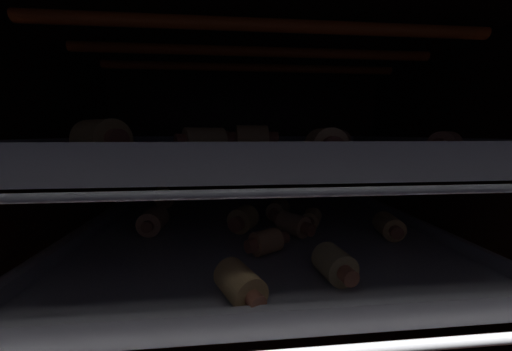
{
  "coord_description": "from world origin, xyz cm",
  "views": [
    {
      "loc": [
        -3.92,
        -36.11,
        24.48
      ],
      "look_at": [
        0.0,
        4.06,
        18.39
      ],
      "focal_mm": 19.43,
      "sensor_mm": 36.0,
      "label": 1
    }
  ],
  "objects_px": {
    "pig_in_blanket_lower_7": "(293,224)",
    "pig_in_blanket_upper_2": "(252,140)",
    "pig_in_blanket_lower_9": "(153,221)",
    "baking_tray_upper": "(259,153)",
    "pig_in_blanket_upper_3": "(335,140)",
    "pig_in_blanket_upper_5": "(204,143)",
    "oven_rack_lower": "(259,238)",
    "pig_in_blanket_lower_1": "(278,210)",
    "pig_in_blanket_upper_1": "(102,139)",
    "heating_element": "(259,52)",
    "pig_in_blanket_lower_6": "(311,219)",
    "pig_in_blanket_lower_4": "(389,226)",
    "pig_in_blanket_upper_6": "(325,145)",
    "pig_in_blanket_upper_4": "(217,140)",
    "pig_in_blanket_lower_5": "(164,197)",
    "pig_in_blanket_upper_8": "(335,139)",
    "pig_in_blanket_lower_8": "(243,220)",
    "pig_in_blanket_upper_0": "(325,138)",
    "pig_in_blanket_lower_0": "(334,264)",
    "baking_tray_lower": "(259,232)",
    "pig_in_blanket_lower_3": "(267,242)",
    "oven_rack_upper": "(259,160)",
    "pig_in_blanket_upper_7": "(445,144)",
    "pig_in_blanket_lower_2": "(240,284)"
  },
  "relations": [
    {
      "from": "pig_in_blanket_lower_7",
      "to": "pig_in_blanket_upper_2",
      "type": "relative_size",
      "value": 1.12
    },
    {
      "from": "pig_in_blanket_lower_9",
      "to": "baking_tray_upper",
      "type": "height_order",
      "value": "baking_tray_upper"
    },
    {
      "from": "pig_in_blanket_upper_3",
      "to": "pig_in_blanket_upper_5",
      "type": "height_order",
      "value": "same"
    },
    {
      "from": "oven_rack_lower",
      "to": "pig_in_blanket_lower_1",
      "type": "distance_m",
      "value": 0.07
    },
    {
      "from": "pig_in_blanket_lower_9",
      "to": "pig_in_blanket_upper_1",
      "type": "xyz_separation_m",
      "value": [
        -0.01,
        -0.12,
        0.11
      ]
    },
    {
      "from": "heating_element",
      "to": "pig_in_blanket_lower_6",
      "type": "bearing_deg",
      "value": 5.28
    },
    {
      "from": "pig_in_blanket_lower_4",
      "to": "pig_in_blanket_upper_6",
      "type": "height_order",
      "value": "pig_in_blanket_upper_6"
    },
    {
      "from": "pig_in_blanket_lower_7",
      "to": "pig_in_blanket_upper_4",
      "type": "xyz_separation_m",
      "value": [
        -0.1,
        0.07,
        0.11
      ]
    },
    {
      "from": "pig_in_blanket_lower_9",
      "to": "pig_in_blanket_upper_6",
      "type": "xyz_separation_m",
      "value": [
        0.18,
        -0.16,
        0.11
      ]
    },
    {
      "from": "pig_in_blanket_upper_4",
      "to": "pig_in_blanket_upper_2",
      "type": "bearing_deg",
      "value": -71.57
    },
    {
      "from": "pig_in_blanket_upper_4",
      "to": "pig_in_blanket_upper_6",
      "type": "xyz_separation_m",
      "value": [
        0.09,
        -0.21,
        -0.0
      ]
    },
    {
      "from": "oven_rack_lower",
      "to": "pig_in_blanket_lower_5",
      "type": "xyz_separation_m",
      "value": [
        -0.16,
        0.14,
        0.03
      ]
    },
    {
      "from": "baking_tray_upper",
      "to": "pig_in_blanket_upper_4",
      "type": "relative_size",
      "value": 7.71
    },
    {
      "from": "oven_rack_lower",
      "to": "pig_in_blanket_upper_8",
      "type": "xyz_separation_m",
      "value": [
        0.11,
        0.02,
        0.13
      ]
    },
    {
      "from": "pig_in_blanket_lower_8",
      "to": "pig_in_blanket_upper_0",
      "type": "bearing_deg",
      "value": 31.44
    },
    {
      "from": "pig_in_blanket_lower_1",
      "to": "pig_in_blanket_lower_4",
      "type": "bearing_deg",
      "value": -34.8
    },
    {
      "from": "pig_in_blanket_lower_0",
      "to": "pig_in_blanket_upper_8",
      "type": "height_order",
      "value": "pig_in_blanket_upper_8"
    },
    {
      "from": "baking_tray_lower",
      "to": "pig_in_blanket_lower_9",
      "type": "xyz_separation_m",
      "value": [
        -0.14,
        0.01,
        0.02
      ]
    },
    {
      "from": "pig_in_blanket_lower_3",
      "to": "pig_in_blanket_lower_9",
      "type": "bearing_deg",
      "value": 150.72
    },
    {
      "from": "pig_in_blanket_lower_7",
      "to": "pig_in_blanket_upper_3",
      "type": "distance_m",
      "value": 0.12
    },
    {
      "from": "baking_tray_upper",
      "to": "pig_in_blanket_lower_8",
      "type": "bearing_deg",
      "value": -170.41
    },
    {
      "from": "pig_in_blanket_upper_8",
      "to": "oven_rack_upper",
      "type": "bearing_deg",
      "value": -167.6
    },
    {
      "from": "pig_in_blanket_upper_4",
      "to": "pig_in_blanket_upper_5",
      "type": "relative_size",
      "value": 1.08
    },
    {
      "from": "heating_element",
      "to": "pig_in_blanket_upper_8",
      "type": "distance_m",
      "value": 0.16
    },
    {
      "from": "pig_in_blanket_lower_0",
      "to": "pig_in_blanket_upper_0",
      "type": "height_order",
      "value": "pig_in_blanket_upper_0"
    },
    {
      "from": "pig_in_blanket_lower_4",
      "to": "pig_in_blanket_upper_5",
      "type": "xyz_separation_m",
      "value": [
        -0.22,
        -0.07,
        0.11
      ]
    },
    {
      "from": "pig_in_blanket_lower_1",
      "to": "pig_in_blanket_lower_0",
      "type": "bearing_deg",
      "value": -84.09
    },
    {
      "from": "heating_element",
      "to": "pig_in_blanket_upper_3",
      "type": "height_order",
      "value": "heating_element"
    },
    {
      "from": "heating_element",
      "to": "pig_in_blanket_upper_7",
      "type": "relative_size",
      "value": 10.52
    },
    {
      "from": "pig_in_blanket_upper_6",
      "to": "pig_in_blanket_upper_2",
      "type": "bearing_deg",
      "value": 120.83
    },
    {
      "from": "pig_in_blanket_lower_1",
      "to": "pig_in_blanket_upper_4",
      "type": "bearing_deg",
      "value": 178.25
    },
    {
      "from": "pig_in_blanket_lower_6",
      "to": "pig_in_blanket_lower_9",
      "type": "bearing_deg",
      "value": 179.93
    },
    {
      "from": "pig_in_blanket_lower_3",
      "to": "pig_in_blanket_lower_4",
      "type": "bearing_deg",
      "value": 11.93
    },
    {
      "from": "pig_in_blanket_lower_0",
      "to": "pig_in_blanket_lower_1",
      "type": "relative_size",
      "value": 0.94
    },
    {
      "from": "pig_in_blanket_lower_5",
      "to": "pig_in_blanket_upper_3",
      "type": "distance_m",
      "value": 0.32
    },
    {
      "from": "pig_in_blanket_lower_7",
      "to": "pig_in_blanket_lower_9",
      "type": "relative_size",
      "value": 1.11
    },
    {
      "from": "pig_in_blanket_lower_4",
      "to": "pig_in_blanket_lower_8",
      "type": "relative_size",
      "value": 1.03
    },
    {
      "from": "pig_in_blanket_lower_3",
      "to": "pig_in_blanket_lower_0",
      "type": "bearing_deg",
      "value": -49.16
    },
    {
      "from": "heating_element",
      "to": "pig_in_blanket_lower_8",
      "type": "relative_size",
      "value": 8.29
    },
    {
      "from": "pig_in_blanket_upper_4",
      "to": "pig_in_blanket_upper_5",
      "type": "distance_m",
      "value": 0.16
    },
    {
      "from": "baking_tray_lower",
      "to": "pig_in_blanket_lower_3",
      "type": "distance_m",
      "value": 0.07
    },
    {
      "from": "pig_in_blanket_lower_6",
      "to": "pig_in_blanket_upper_8",
      "type": "xyz_separation_m",
      "value": [
        0.04,
        0.02,
        0.11
      ]
    },
    {
      "from": "pig_in_blanket_lower_6",
      "to": "pig_in_blanket_lower_9",
      "type": "height_order",
      "value": "pig_in_blanket_lower_9"
    },
    {
      "from": "baking_tray_lower",
      "to": "pig_in_blanket_lower_8",
      "type": "height_order",
      "value": "pig_in_blanket_lower_8"
    },
    {
      "from": "pig_in_blanket_upper_3",
      "to": "pig_in_blanket_upper_7",
      "type": "relative_size",
      "value": 1.29
    },
    {
      "from": "pig_in_blanket_lower_7",
      "to": "pig_in_blanket_upper_4",
      "type": "bearing_deg",
      "value": 144.48
    },
    {
      "from": "baking_tray_lower",
      "to": "pig_in_blanket_lower_7",
      "type": "bearing_deg",
      "value": -23.54
    },
    {
      "from": "oven_rack_lower",
      "to": "pig_in_blanket_lower_2",
      "type": "height_order",
      "value": "pig_in_blanket_lower_2"
    },
    {
      "from": "pig_in_blanket_lower_3",
      "to": "pig_in_blanket_lower_5",
      "type": "distance_m",
      "value": 0.27
    },
    {
      "from": "pig_in_blanket_lower_6",
      "to": "pig_in_blanket_upper_7",
      "type": "bearing_deg",
      "value": -48.41
    }
  ]
}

